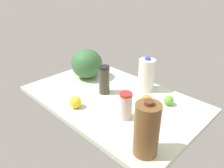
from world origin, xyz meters
TOP-DOWN VIEW (x-y plane):
  - countertop at (0.00, 0.00)cm, footprint 120.00×76.00cm
  - tumbler_cup at (22.79, -11.85)cm, footprint 7.44×7.44cm
  - shaker_bottle at (-8.20, 0.56)cm, footprint 7.68×7.68cm
  - milk_jug at (9.71, 25.11)cm, footprint 11.66×11.66cm
  - watermelon at (-37.24, 8.96)cm, footprint 24.80×24.80cm
  - chocolate_milk_jug at (47.89, -26.18)cm, footprint 11.75×11.75cm
  - lime_by_jug at (32.92, 18.79)cm, footprint 6.37×6.37cm
  - lemon_far_back at (36.48, -16.13)cm, footprint 6.92×6.92cm
  - lemon_near_front at (-7.21, -25.44)cm, footprint 7.60×7.60cm
  - orange_loose at (27.13, -0.42)cm, footprint 8.12×8.12cm
  - orange_beside_bowl at (23.06, 8.32)cm, footprint 7.04×7.04cm

SIDE VIEW (x-z plane):
  - countertop at x=0.00cm, z-range 0.00..3.00cm
  - lime_by_jug at x=32.92cm, z-range 3.00..9.37cm
  - lemon_far_back at x=36.48cm, z-range 3.00..9.92cm
  - orange_beside_bowl at x=23.06cm, z-range 3.00..10.04cm
  - lemon_near_front at x=-7.21cm, z-range 3.00..10.60cm
  - orange_loose at x=27.13cm, z-range 3.00..11.12cm
  - tumbler_cup at x=22.79cm, z-range 3.04..19.67cm
  - shaker_bottle at x=-8.20cm, z-range 3.04..23.34cm
  - milk_jug at x=9.71cm, z-range 2.22..27.25cm
  - watermelon at x=-37.24cm, z-range 3.00..26.53cm
  - chocolate_milk_jug at x=47.89cm, z-range 2.22..30.68cm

